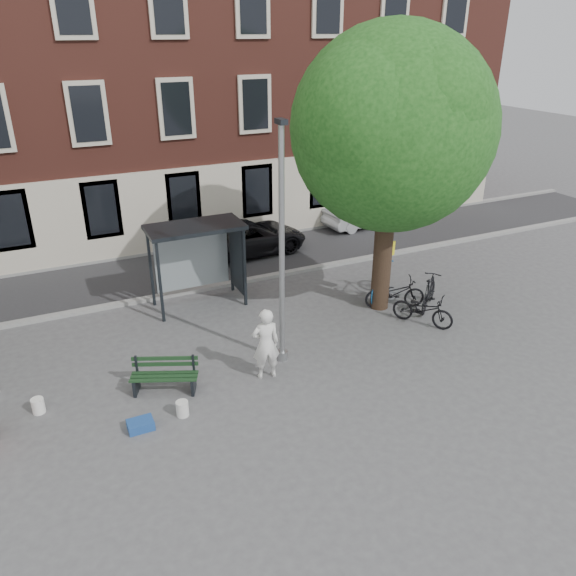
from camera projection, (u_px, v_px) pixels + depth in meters
The scene contains 20 objects.
ground at pixel (282, 359), 14.72m from camera, with size 90.00×90.00×0.00m, color #4C4C4F.
road at pixel (202, 266), 20.46m from camera, with size 40.00×4.00×0.01m, color #28282B.
curb_near at pixel (220, 285), 18.80m from camera, with size 40.00×0.25×0.12m, color gray.
curb_far at pixel (187, 247), 22.08m from camera, with size 40.00×0.25×0.12m, color gray.
building_row at pixel (146, 53), 22.45m from camera, with size 30.00×8.00×14.00m, color brown.
lamppost at pixel (282, 261), 13.55m from camera, with size 0.28×0.35×6.11m.
tree_right at pixel (396, 122), 15.04m from camera, with size 5.76×5.60×8.20m.
bus_shelter at pixel (208, 244), 17.05m from camera, with size 2.85×1.45×2.62m.
painter at pixel (266, 344), 13.60m from camera, with size 0.68×0.45×1.87m, color white.
bench at pixel (165, 377), 13.30m from camera, with size 1.64×1.07×0.81m.
bike_a at pixel (395, 293), 17.26m from camera, with size 0.65×1.86×0.97m, color black.
bike_b at pixel (380, 279), 17.88m from camera, with size 0.58×2.04×1.23m, color navy.
bike_c at pixel (423, 309), 16.27m from camera, with size 0.63×1.81×0.95m, color black.
bike_d at pixel (429, 292), 17.20m from camera, with size 0.50×1.78×1.07m, color black.
car_dark at pixel (248, 237), 21.42m from camera, with size 2.11×4.57×1.27m, color black.
car_silver at pixel (365, 212), 24.38m from camera, with size 1.32×3.77×1.24m, color #B2B5BB.
blue_crate at pixel (141, 425), 12.12m from camera, with size 0.55×0.40×0.20m, color #1F4790.
bucket_a at pixel (38, 406), 12.61m from camera, with size 0.28×0.28×0.36m, color white.
bucket_b at pixel (182, 409), 12.51m from camera, with size 0.28×0.28×0.36m, color silver.
notice_sign at pixel (390, 259), 17.26m from camera, with size 0.33×0.14×1.98m.
Camera 1 is at (-5.21, -11.44, 7.88)m, focal length 35.00 mm.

